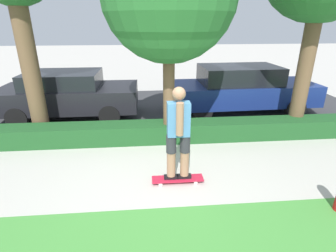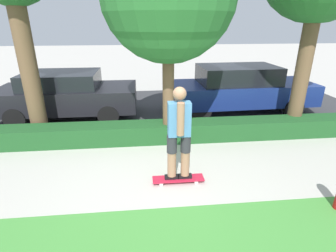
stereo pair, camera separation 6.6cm
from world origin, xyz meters
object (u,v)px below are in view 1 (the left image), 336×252
at_px(skateboard, 178,179).
at_px(parked_car_front, 68,94).
at_px(skater_person, 178,133).
at_px(parked_car_middle, 241,88).

bearing_deg(skateboard, parked_car_front, 126.79).
height_order(skateboard, skater_person, skater_person).
relative_size(parked_car_front, parked_car_middle, 0.87).
bearing_deg(parked_car_middle, skater_person, -124.58).
distance_m(skateboard, skater_person, 0.94).
relative_size(skater_person, parked_car_middle, 0.37).
xyz_separation_m(skater_person, parked_car_middle, (2.55, 3.97, -0.24)).
xyz_separation_m(parked_car_front, parked_car_middle, (5.45, 0.10, 0.03)).
height_order(skateboard, parked_car_middle, parked_car_middle).
height_order(parked_car_front, parked_car_middle, parked_car_middle).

